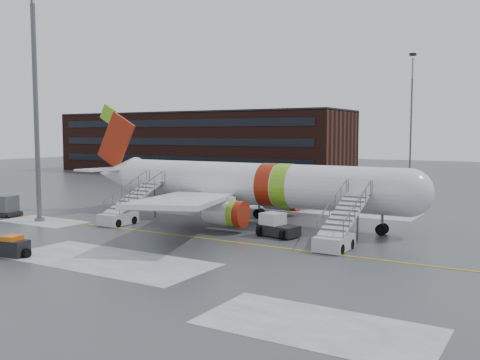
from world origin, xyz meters
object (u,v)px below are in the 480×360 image
Objects in this scene: airstair_aft at (124,212)px; pushback_tug at (276,226)px; airstair_fwd at (338,233)px; light_mast_near at (35,80)px; uld_container at (6,207)px; baggage_tractor at (12,248)px; airliner at (242,184)px.

pushback_tug is (14.43, 1.68, -0.26)m from airstair_aft.
airstair_fwd is at bearing -16.37° from pushback_tug.
airstair_fwd is 0.31× the size of light_mast_near.
uld_container is 0.96× the size of baggage_tractor.
light_mast_near is at bearing 134.87° from baggage_tractor.
pushback_tug is 19.10m from baggage_tractor.
uld_container is (-27.26, -4.43, 0.14)m from pushback_tug.
airstair_aft is 2.93× the size of uld_container.
airstair_aft is (-8.45, -6.54, -2.35)m from airliner.
airstair_fwd is 20.14m from airstair_aft.
baggage_tractor is 0.11× the size of light_mast_near.
airstair_aft is 13.12m from uld_container.
uld_container is at bearing 177.35° from light_mast_near.
light_mast_near reaches higher than uld_container.
airstair_fwd is 2.80× the size of baggage_tractor.
airliner is at bearing 140.92° from pushback_tug.
airstair_fwd is at bearing 6.15° from light_mast_near.
pushback_tug is at bearing 52.03° from baggage_tractor.
baggage_tractor is at bearing -34.41° from uld_container.
light_mast_near is (-10.34, 10.38, 12.24)m from baggage_tractor.
pushback_tug is 1.32× the size of uld_container.
baggage_tractor is (-17.46, -13.38, -0.48)m from airstair_fwd.
airliner is 4.55× the size of airstair_aft.
baggage_tractor is at bearing -45.13° from light_mast_near.
airstair_aft is 2.80× the size of baggage_tractor.
baggage_tractor is (-5.77, -19.92, -2.83)m from airliner.
airliner is 23.35m from uld_container.
baggage_tractor is (15.51, -10.62, -0.36)m from uld_container.
airliner is 10.10× the size of pushback_tug.
airliner is 13.33× the size of uld_container.
airstair_aft is 13.66m from baggage_tractor.
airstair_fwd is 2.22× the size of pushback_tug.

